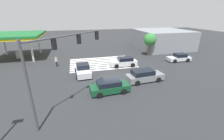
{
  "coord_description": "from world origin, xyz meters",
  "views": [
    {
      "loc": [
        4.51,
        17.76,
        8.31
      ],
      "look_at": [
        0.0,
        0.0,
        1.33
      ],
      "focal_mm": 24.0,
      "sensor_mm": 36.0,
      "label": 1
    }
  ],
  "objects_px": {
    "car_0": "(179,58)",
    "tree_corner_b": "(150,40)",
    "car_1": "(110,87)",
    "car_3": "(83,70)",
    "pedestrian": "(56,61)",
    "traffic_signal_mast": "(60,56)",
    "car_4": "(124,62)",
    "car_5": "(144,76)"
  },
  "relations": [
    {
      "from": "pedestrian",
      "to": "traffic_signal_mast",
      "type": "bearing_deg",
      "value": -37.91
    },
    {
      "from": "pedestrian",
      "to": "tree_corner_b",
      "type": "xyz_separation_m",
      "value": [
        -17.98,
        -2.45,
        2.34
      ]
    },
    {
      "from": "car_3",
      "to": "tree_corner_b",
      "type": "relative_size",
      "value": 0.93
    },
    {
      "from": "tree_corner_b",
      "to": "car_3",
      "type": "bearing_deg",
      "value": 27.28
    },
    {
      "from": "car_5",
      "to": "car_0",
      "type": "bearing_deg",
      "value": 28.23
    },
    {
      "from": "car_3",
      "to": "car_4",
      "type": "relative_size",
      "value": 0.96
    },
    {
      "from": "traffic_signal_mast",
      "to": "car_0",
      "type": "bearing_deg",
      "value": -16.77
    },
    {
      "from": "car_0",
      "to": "car_1",
      "type": "xyz_separation_m",
      "value": [
        15.1,
        8.2,
        0.04
      ]
    },
    {
      "from": "car_0",
      "to": "pedestrian",
      "type": "relative_size",
      "value": 2.5
    },
    {
      "from": "car_0",
      "to": "car_1",
      "type": "bearing_deg",
      "value": 30.13
    },
    {
      "from": "traffic_signal_mast",
      "to": "pedestrian",
      "type": "relative_size",
      "value": 3.98
    },
    {
      "from": "pedestrian",
      "to": "car_4",
      "type": "bearing_deg",
      "value": 30.31
    },
    {
      "from": "car_1",
      "to": "pedestrian",
      "type": "distance_m",
      "value": 12.44
    },
    {
      "from": "car_0",
      "to": "tree_corner_b",
      "type": "distance_m",
      "value": 6.61
    },
    {
      "from": "tree_corner_b",
      "to": "car_5",
      "type": "bearing_deg",
      "value": 60.23
    },
    {
      "from": "car_4",
      "to": "tree_corner_b",
      "type": "distance_m",
      "value": 9.11
    },
    {
      "from": "car_1",
      "to": "car_4",
      "type": "distance_m",
      "value": 9.14
    },
    {
      "from": "car_0",
      "to": "car_4",
      "type": "relative_size",
      "value": 0.97
    },
    {
      "from": "car_3",
      "to": "car_4",
      "type": "distance_m",
      "value": 7.17
    },
    {
      "from": "car_0",
      "to": "tree_corner_b",
      "type": "xyz_separation_m",
      "value": [
        3.61,
        -4.87,
        2.65
      ]
    },
    {
      "from": "car_1",
      "to": "car_3",
      "type": "relative_size",
      "value": 1.04
    },
    {
      "from": "car_4",
      "to": "pedestrian",
      "type": "bearing_deg",
      "value": -11.54
    },
    {
      "from": "traffic_signal_mast",
      "to": "pedestrian",
      "type": "bearing_deg",
      "value": 53.42
    },
    {
      "from": "car_1",
      "to": "pedestrian",
      "type": "xyz_separation_m",
      "value": [
        6.49,
        -10.62,
        0.27
      ]
    },
    {
      "from": "car_1",
      "to": "pedestrian",
      "type": "height_order",
      "value": "pedestrian"
    },
    {
      "from": "car_5",
      "to": "car_4",
      "type": "bearing_deg",
      "value": 92.01
    },
    {
      "from": "car_1",
      "to": "car_3",
      "type": "xyz_separation_m",
      "value": [
        2.48,
        -5.87,
        0.04
      ]
    },
    {
      "from": "car_4",
      "to": "traffic_signal_mast",
      "type": "bearing_deg",
      "value": 51.22
    },
    {
      "from": "car_0",
      "to": "pedestrian",
      "type": "bearing_deg",
      "value": -4.77
    },
    {
      "from": "car_0",
      "to": "pedestrian",
      "type": "xyz_separation_m",
      "value": [
        21.58,
        -2.42,
        0.3
      ]
    },
    {
      "from": "traffic_signal_mast",
      "to": "tree_corner_b",
      "type": "relative_size",
      "value": 1.49
    },
    {
      "from": "car_0",
      "to": "car_3",
      "type": "height_order",
      "value": "car_3"
    },
    {
      "from": "car_5",
      "to": "car_3",
      "type": "bearing_deg",
      "value": 147.29
    },
    {
      "from": "car_0",
      "to": "car_4",
      "type": "bearing_deg",
      "value": 2.47
    },
    {
      "from": "car_0",
      "to": "pedestrian",
      "type": "height_order",
      "value": "pedestrian"
    },
    {
      "from": "car_1",
      "to": "car_3",
      "type": "height_order",
      "value": "car_3"
    },
    {
      "from": "car_1",
      "to": "car_3",
      "type": "distance_m",
      "value": 6.37
    },
    {
      "from": "car_1",
      "to": "tree_corner_b",
      "type": "distance_m",
      "value": 17.6
    },
    {
      "from": "car_0",
      "to": "car_1",
      "type": "distance_m",
      "value": 17.18
    },
    {
      "from": "car_0",
      "to": "car_5",
      "type": "relative_size",
      "value": 0.87
    },
    {
      "from": "car_3",
      "to": "car_5",
      "type": "xyz_separation_m",
      "value": [
        -7.52,
        4.07,
        0.0
      ]
    },
    {
      "from": "car_3",
      "to": "car_4",
      "type": "height_order",
      "value": "car_3"
    }
  ]
}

